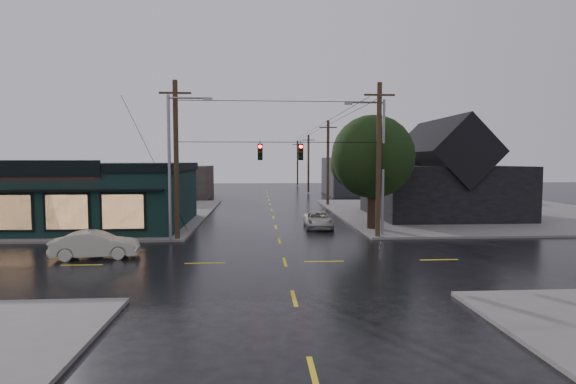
{
  "coord_description": "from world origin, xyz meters",
  "views": [
    {
      "loc": [
        -1.28,
        -22.32,
        5.12
      ],
      "look_at": [
        0.5,
        5.1,
        3.2
      ],
      "focal_mm": 28.0,
      "sensor_mm": 36.0,
      "label": 1
    }
  ],
  "objects": [
    {
      "name": "utility_pole_nw",
      "position": [
        -6.5,
        6.5,
        0.0
      ],
      "size": [
        2.0,
        0.32,
        10.15
      ],
      "primitive_type": null,
      "color": "#332616",
      "rests_on": "ground"
    },
    {
      "name": "streetlight_ne",
      "position": [
        7.0,
        7.2,
        0.0
      ],
      "size": [
        5.4,
        0.3,
        9.15
      ],
      "primitive_type": null,
      "color": "gray",
      "rests_on": "ground"
    },
    {
      "name": "suv_silver",
      "position": [
        3.22,
        11.38,
        0.62
      ],
      "size": [
        2.19,
        4.51,
        1.24
      ],
      "primitive_type": "imported",
      "rotation": [
        0.0,
        0.0,
        -0.03
      ],
      "color": "beige",
      "rests_on": "ground"
    },
    {
      "name": "sidewalk_nw",
      "position": [
        -20.0,
        20.0,
        0.07
      ],
      "size": [
        28.0,
        28.0,
        0.15
      ],
      "primitive_type": "cube",
      "color": "slate",
      "rests_on": "ground"
    },
    {
      "name": "streetlight_nw",
      "position": [
        -6.8,
        5.8,
        0.0
      ],
      "size": [
        5.4,
        0.3,
        9.15
      ],
      "primitive_type": null,
      "color": "gray",
      "rests_on": "ground"
    },
    {
      "name": "utility_pole_far_a",
      "position": [
        6.5,
        28.0,
        0.0
      ],
      "size": [
        2.0,
        0.32,
        9.65
      ],
      "primitive_type": null,
      "color": "#332616",
      "rests_on": "ground"
    },
    {
      "name": "utility_pole_far_c",
      "position": [
        6.5,
        68.0,
        0.0
      ],
      "size": [
        2.0,
        0.32,
        9.15
      ],
      "primitive_type": null,
      "color": "#332616",
      "rests_on": "ground"
    },
    {
      "name": "sedan_cream",
      "position": [
        -9.87,
        1.58,
        0.71
      ],
      "size": [
        4.49,
        2.06,
        1.43
      ],
      "primitive_type": "imported",
      "rotation": [
        0.0,
        0.0,
        1.7
      ],
      "color": "beige",
      "rests_on": "ground"
    },
    {
      "name": "bg_building_west",
      "position": [
        -14.0,
        40.0,
        2.2
      ],
      "size": [
        12.0,
        10.0,
        4.4
      ],
      "primitive_type": "cube",
      "color": "#382B28",
      "rests_on": "ground"
    },
    {
      "name": "corner_tree",
      "position": [
        7.0,
        10.01,
        5.39
      ],
      "size": [
        6.08,
        6.08,
        8.3
      ],
      "color": "black",
      "rests_on": "ground"
    },
    {
      "name": "ne_building",
      "position": [
        15.0,
        17.0,
        4.47
      ],
      "size": [
        12.6,
        11.6,
        8.75
      ],
      "color": "black",
      "rests_on": "ground"
    },
    {
      "name": "span_signal_assembly",
      "position": [
        0.1,
        6.5,
        5.7
      ],
      "size": [
        13.0,
        0.48,
        1.23
      ],
      "color": "black",
      "rests_on": "ground"
    },
    {
      "name": "sidewalk_ne",
      "position": [
        20.0,
        20.0,
        0.07
      ],
      "size": [
        28.0,
        28.0,
        0.15
      ],
      "primitive_type": "cube",
      "color": "slate",
      "rests_on": "ground"
    },
    {
      "name": "utility_pole_far_b",
      "position": [
        6.5,
        48.0,
        0.0
      ],
      "size": [
        2.0,
        0.32,
        9.15
      ],
      "primitive_type": null,
      "color": "#332616",
      "rests_on": "ground"
    },
    {
      "name": "bg_building_east",
      "position": [
        16.0,
        45.0,
        2.8
      ],
      "size": [
        14.0,
        12.0,
        5.6
      ],
      "primitive_type": "cube",
      "color": "#2B2C31",
      "rests_on": "ground"
    },
    {
      "name": "ground_plane",
      "position": [
        0.0,
        0.0,
        0.0
      ],
      "size": [
        160.0,
        160.0,
        0.0
      ],
      "primitive_type": "plane",
      "color": "black"
    },
    {
      "name": "utility_pole_ne",
      "position": [
        6.5,
        6.5,
        0.0
      ],
      "size": [
        2.0,
        0.32,
        10.15
      ],
      "primitive_type": null,
      "color": "#332616",
      "rests_on": "ground"
    },
    {
      "name": "pizza_shop",
      "position": [
        -15.0,
        12.94,
        2.56
      ],
      "size": [
        16.3,
        12.34,
        4.9
      ],
      "color": "black",
      "rests_on": "ground"
    }
  ]
}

